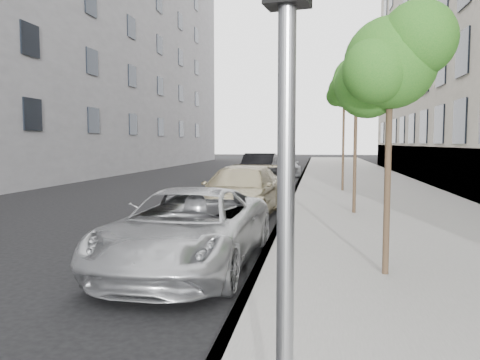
% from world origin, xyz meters
% --- Properties ---
extents(ground, '(160.00, 160.00, 0.00)m').
position_xyz_m(ground, '(0.00, 0.00, 0.00)').
color(ground, black).
rests_on(ground, ground).
extents(sidewalk, '(6.40, 72.00, 0.14)m').
position_xyz_m(sidewalk, '(4.30, 24.00, 0.07)').
color(sidewalk, gray).
rests_on(sidewalk, ground).
extents(curb, '(0.15, 72.00, 0.14)m').
position_xyz_m(curb, '(1.18, 24.00, 0.07)').
color(curb, '#9E9B93').
rests_on(curb, ground).
extents(tree_near, '(1.73, 1.53, 4.12)m').
position_xyz_m(tree_near, '(3.23, 1.50, 3.41)').
color(tree_near, '#38281C').
rests_on(tree_near, sidewalk).
extents(tree_mid, '(1.67, 1.47, 4.71)m').
position_xyz_m(tree_mid, '(3.23, 8.00, 4.02)').
color(tree_mid, '#38281C').
rests_on(tree_mid, sidewalk).
extents(tree_far, '(1.57, 1.37, 5.13)m').
position_xyz_m(tree_far, '(3.23, 14.50, 4.48)').
color(tree_far, '#38281C').
rests_on(tree_far, sidewalk).
extents(signal_pole, '(0.27, 0.22, 3.33)m').
position_xyz_m(signal_pole, '(1.95, -3.39, 2.21)').
color(signal_pole, '#939699').
rests_on(signal_pole, sidewalk).
extents(minivan, '(2.45, 5.03, 1.38)m').
position_xyz_m(minivan, '(-0.10, 1.87, 0.69)').
color(minivan, '#ACAEB0').
rests_on(minivan, ground).
extents(suv, '(2.47, 5.27, 1.49)m').
position_xyz_m(suv, '(-0.10, 7.51, 0.74)').
color(suv, tan).
rests_on(suv, ground).
extents(sedan_blue, '(1.67, 3.80, 1.27)m').
position_xyz_m(sedan_blue, '(-1.15, 14.81, 0.64)').
color(sedan_blue, '#0F1433').
rests_on(sedan_blue, ground).
extents(sedan_black, '(1.72, 4.85, 1.59)m').
position_xyz_m(sedan_black, '(-1.07, 19.69, 0.80)').
color(sedan_black, black).
rests_on(sedan_black, ground).
extents(sedan_rear, '(2.58, 4.85, 1.34)m').
position_xyz_m(sedan_rear, '(-0.10, 25.01, 0.67)').
color(sedan_rear, '#9C9EA4').
rests_on(sedan_rear, ground).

